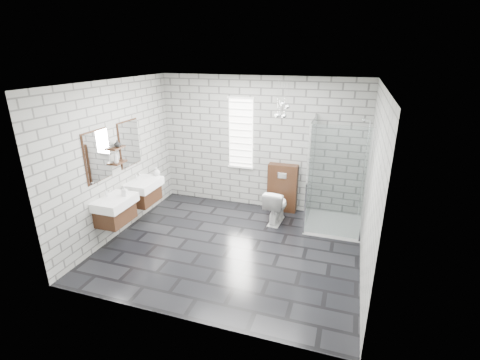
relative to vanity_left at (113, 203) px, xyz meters
The scene contains 20 objects.
floor 2.11m from the vanity_left, 14.18° to the left, with size 4.20×3.60×0.02m, color black.
ceiling 2.77m from the vanity_left, 14.18° to the left, with size 4.20×3.60×0.02m, color white.
wall_back 3.04m from the vanity_left, 50.24° to the left, with size 4.20×0.02×2.70m, color #A0A09B.
wall_front 2.40m from the vanity_left, 34.85° to the right, with size 4.20×0.02×2.70m, color #A0A09B.
wall_left 0.79m from the vanity_left, 112.82° to the left, with size 0.02×3.60×2.70m, color #A0A09B.
wall_right 4.09m from the vanity_left, ahead, with size 0.02×3.60×2.70m, color #A0A09B.
vanity_left is the anchor object (origin of this frame).
vanity_right 0.86m from the vanity_left, 90.00° to the left, with size 0.47×0.70×1.57m.
shelf_lower 0.72m from the vanity_left, 105.87° to the left, with size 0.14×0.30×0.03m, color #3F2313.
shelf_upper 0.94m from the vanity_left, 105.87° to the left, with size 0.14×0.30×0.03m, color #3F2313.
window 2.83m from the vanity_left, 56.35° to the left, with size 0.56×0.05×1.48m.
cistern_panel 3.28m from the vanity_left, 41.91° to the left, with size 0.60×0.20×1.00m, color #3F2313.
flush_plate 3.20m from the vanity_left, 40.51° to the left, with size 0.18×0.01×0.12m, color silver.
shower_enclosure 3.80m from the vanity_left, 26.03° to the left, with size 1.00×1.00×2.03m.
pendant_cluster 3.35m from the vanity_left, 37.55° to the left, with size 0.24×0.27×0.71m.
toilet 2.96m from the vanity_left, 33.80° to the left, with size 0.38×0.66×0.68m, color white.
soap_bottle_a 0.27m from the vanity_left, 41.10° to the left, with size 0.08×0.08×0.17m, color #B2B2B2.
soap_bottle_b 1.21m from the vanity_left, 83.45° to the left, with size 0.13×0.13×0.17m, color #B2B2B2.
soap_bottle_c 0.77m from the vanity_left, 107.55° to the left, with size 0.08×0.08×0.20m, color #B2B2B2.
vase 1.01m from the vanity_left, 104.34° to the left, with size 0.11×0.11×0.12m, color #B2B2B2.
Camera 1 is at (1.74, -4.86, 3.13)m, focal length 26.00 mm.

